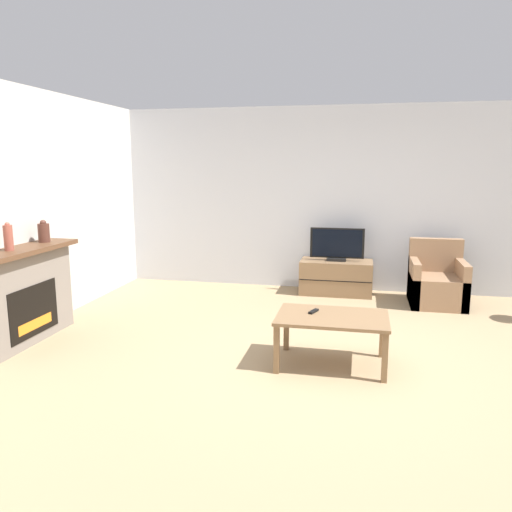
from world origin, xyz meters
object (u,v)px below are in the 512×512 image
mantel_vase_centre_left (8,237)px  remote (314,311)px  armchair (437,284)px  tv_stand (336,277)px  tv (337,246)px  coffee_table (332,322)px  mantel_vase_right (44,232)px  fireplace (20,296)px

mantel_vase_centre_left → remote: mantel_vase_centre_left is taller
remote → armchair: bearing=79.0°
tv_stand → tv: (0.00, -0.00, 0.46)m
armchair → remote: size_ratio=5.55×
tv_stand → mantel_vase_centre_left: bearing=-137.2°
armchair → coffee_table: bearing=-117.7°
tv_stand → remote: size_ratio=6.65×
mantel_vase_centre_left → armchair: 5.22m
mantel_vase_right → tv_stand: (3.10, 2.30, -0.88)m
mantel_vase_centre_left → coffee_table: mantel_vase_centre_left is taller
mantel_vase_right → armchair: 4.96m
tv_stand → tv: 0.46m
tv_stand → armchair: bearing=-12.0°
armchair → fireplace: bearing=-151.0°
tv → coffee_table: size_ratio=0.75×
tv_stand → coffee_table: (0.10, -2.68, 0.17)m
mantel_vase_right → remote: mantel_vase_right is taller
mantel_vase_centre_left → mantel_vase_right: size_ratio=1.15×
armchair → remote: bearing=-121.8°
armchair → remote: (-1.43, -2.32, 0.20)m
coffee_table → tv_stand: bearing=92.1°
tv → armchair: size_ratio=0.90×
coffee_table → remote: remote is taller
mantel_vase_right → remote: (3.02, -0.30, -0.63)m
mantel_vase_centre_left → tv_stand: bearing=42.8°
tv_stand → remote: bearing=-91.8°
mantel_vase_centre_left → tv_stand: 4.32m
mantel_vase_right → tv_stand: mantel_vase_right is taller
mantel_vase_centre_left → armchair: mantel_vase_centre_left is taller
tv → coffee_table: tv is taller
mantel_vase_right → coffee_table: 3.29m
tv → fireplace: bearing=-138.5°
armchair → remote: armchair is taller
armchair → coffee_table: (-1.25, -2.39, 0.14)m
mantel_vase_right → coffee_table: size_ratio=0.24×
tv_stand → fireplace: bearing=-138.5°
fireplace → tv: fireplace is taller
mantel_vase_centre_left → coffee_table: size_ratio=0.28×
mantel_vase_centre_left → mantel_vase_right: mantel_vase_centre_left is taller
fireplace → coffee_table: (3.21, 0.08, -0.09)m
fireplace → tv_stand: bearing=41.5°
mantel_vase_right → coffee_table: bearing=-6.6°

